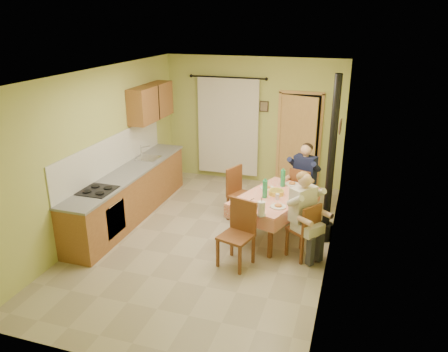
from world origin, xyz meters
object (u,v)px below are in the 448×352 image
(chair_far, at_px, (302,201))
(stove_flue, at_px, (329,184))
(chair_right, at_px, (302,241))
(man_right, at_px, (304,206))
(chair_left, at_px, (242,205))
(man_far, at_px, (304,172))
(chair_near, at_px, (236,247))
(dining_table, at_px, (274,216))

(chair_far, xyz_separation_m, stove_flue, (0.52, -0.84, 0.73))
(chair_right, xyz_separation_m, man_right, (-0.01, 0.01, 0.59))
(chair_left, bearing_deg, chair_far, 138.01)
(chair_far, height_order, man_far, man_far)
(chair_near, relative_size, man_right, 0.73)
(man_far, distance_m, man_right, 1.56)
(man_far, bearing_deg, chair_right, -64.41)
(dining_table, relative_size, chair_right, 1.93)
(chair_far, bearing_deg, stove_flue, -40.98)
(chair_near, height_order, man_far, man_far)
(chair_right, relative_size, chair_left, 0.94)
(dining_table, bearing_deg, chair_near, -88.37)
(dining_table, relative_size, chair_left, 1.81)
(chair_near, height_order, stove_flue, stove_flue)
(chair_far, xyz_separation_m, chair_near, (-0.70, -2.06, 0.00))
(chair_left, bearing_deg, dining_table, 78.25)
(man_far, height_order, man_right, same)
(chair_near, distance_m, chair_right, 1.07)
(man_far, bearing_deg, dining_table, -92.29)
(dining_table, relative_size, chair_near, 1.78)
(dining_table, xyz_separation_m, chair_right, (0.58, -0.56, -0.09))
(chair_right, bearing_deg, chair_left, 87.62)
(dining_table, distance_m, man_right, 0.94)
(man_far, xyz_separation_m, man_right, (0.22, -1.55, 0.00))
(chair_near, height_order, chair_left, chair_near)
(chair_right, bearing_deg, chair_far, 44.87)
(chair_left, xyz_separation_m, man_right, (1.27, -1.02, 0.59))
(dining_table, distance_m, stove_flue, 1.09)
(man_right, bearing_deg, chair_left, 87.60)
(chair_right, height_order, man_far, man_far)
(stove_flue, bearing_deg, man_right, -113.36)
(chair_near, distance_m, chair_left, 1.59)
(chair_far, bearing_deg, chair_left, -136.66)
(dining_table, bearing_deg, stove_flue, 28.87)
(chair_far, bearing_deg, man_right, -64.52)
(chair_far, height_order, stove_flue, stove_flue)
(chair_left, distance_m, stove_flue, 1.76)
(chair_left, xyz_separation_m, stove_flue, (1.57, -0.33, 0.73))
(chair_far, bearing_deg, chair_near, -91.49)
(chair_near, xyz_separation_m, stove_flue, (1.22, 1.22, 0.73))
(chair_left, xyz_separation_m, man_far, (1.05, 0.53, 0.59))
(man_right, xyz_separation_m, stove_flue, (0.30, 0.69, 0.15))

